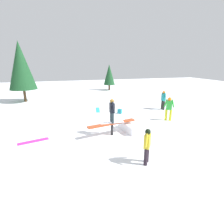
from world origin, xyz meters
TOP-DOWN VIEW (x-y plane):
  - ground_plane at (0.00, 0.00)m, footprint 60.00×60.00m
  - rail_feature at (0.00, 0.00)m, footprint 2.78×0.86m
  - snow_kicker_ramp at (-1.68, -0.36)m, footprint 2.08×1.85m
  - main_rider_on_rail at (0.00, 0.00)m, footprint 1.31×0.75m
  - bystander_green at (-4.36, -1.31)m, footprint 0.60×0.49m
  - bystander_yellow at (-0.51, 3.06)m, footprint 0.48×0.55m
  - bystander_teal at (-5.58, -3.94)m, footprint 0.24×0.67m
  - loose_snowboard_cyan at (-0.30, -5.24)m, footprint 0.53×1.55m
  - loose_snowboard_magenta at (4.03, -0.29)m, footprint 1.47×0.63m
  - backpack_on_snow at (-1.74, -3.82)m, footprint 0.37×0.37m
  - pine_tree_near at (-4.04, -15.29)m, footprint 1.56×1.56m
  - pine_tree_far at (6.02, -10.38)m, footprint 2.53×2.53m

SIDE VIEW (x-z plane):
  - ground_plane at x=0.00m, z-range 0.00..0.00m
  - loose_snowboard_cyan at x=-0.30m, z-range 0.00..0.02m
  - loose_snowboard_magenta at x=4.03m, z-range 0.00..0.02m
  - backpack_on_snow at x=-1.74m, z-range 0.00..0.34m
  - snow_kicker_ramp at x=-1.68m, z-range 0.00..0.47m
  - rail_feature at x=0.00m, z-range 0.25..0.95m
  - bystander_yellow at x=-0.51m, z-range 0.09..1.53m
  - bystander_teal at x=-5.58m, z-range 0.10..1.67m
  - bystander_green at x=-4.36m, z-range 0.10..1.69m
  - main_rider_on_rail at x=0.00m, z-range 0.69..2.00m
  - pine_tree_near at x=-4.04m, z-range 0.38..3.93m
  - pine_tree_far at x=6.02m, z-range 0.63..6.38m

